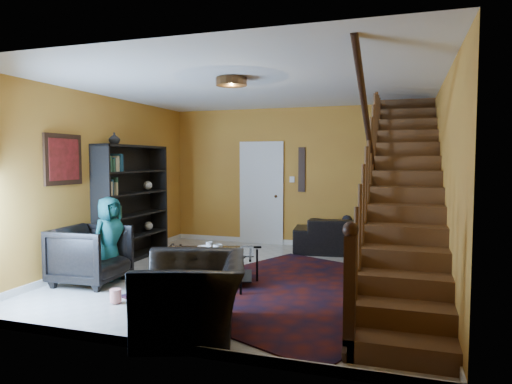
# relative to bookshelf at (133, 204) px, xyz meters

# --- Properties ---
(floor) EXTENTS (5.50, 5.50, 0.00)m
(floor) POSITION_rel_bookshelf_xyz_m (2.40, -0.60, -0.96)
(floor) COLOR beige
(floor) RESTS_ON ground
(room) EXTENTS (5.50, 5.50, 5.50)m
(room) POSITION_rel_bookshelf_xyz_m (1.07, 0.73, -0.91)
(room) COLOR gold
(room) RESTS_ON ground
(staircase) EXTENTS (0.95, 5.02, 3.18)m
(staircase) POSITION_rel_bookshelf_xyz_m (4.53, -0.60, 0.43)
(staircase) COLOR brown
(staircase) RESTS_ON floor
(bookshelf) EXTENTS (0.35, 1.80, 2.00)m
(bookshelf) POSITION_rel_bookshelf_xyz_m (0.00, 0.00, 0.00)
(bookshelf) COLOR black
(bookshelf) RESTS_ON floor
(door) EXTENTS (0.82, 0.05, 2.05)m
(door) POSITION_rel_bookshelf_xyz_m (1.70, 2.12, 0.06)
(door) COLOR silver
(door) RESTS_ON floor
(framed_picture) EXTENTS (0.04, 0.74, 0.74)m
(framed_picture) POSITION_rel_bookshelf_xyz_m (-0.17, -1.50, 0.79)
(framed_picture) COLOR maroon
(framed_picture) RESTS_ON room
(wall_hanging) EXTENTS (0.14, 0.03, 0.90)m
(wall_hanging) POSITION_rel_bookshelf_xyz_m (2.55, 2.13, 0.59)
(wall_hanging) COLOR black
(wall_hanging) RESTS_ON room
(ceiling_fixture) EXTENTS (0.40, 0.40, 0.10)m
(ceiling_fixture) POSITION_rel_bookshelf_xyz_m (2.40, -1.40, 1.78)
(ceiling_fixture) COLOR #3F2814
(ceiling_fixture) RESTS_ON room
(rug) EXTENTS (4.30, 4.52, 0.02)m
(rug) POSITION_rel_bookshelf_xyz_m (3.24, -1.04, -0.96)
(rug) COLOR #4D140D
(rug) RESTS_ON floor
(sofa) EXTENTS (2.37, 1.16, 0.67)m
(sofa) POSITION_rel_bookshelf_xyz_m (3.69, 1.70, -0.63)
(sofa) COLOR black
(sofa) RESTS_ON floor
(armchair_left) EXTENTS (0.94, 0.92, 0.82)m
(armchair_left) POSITION_rel_bookshelf_xyz_m (0.35, -1.61, -0.56)
(armchair_left) COLOR black
(armchair_left) RESTS_ON floor
(armchair_right) EXTENTS (1.38, 1.47, 0.77)m
(armchair_right) POSITION_rel_bookshelf_xyz_m (2.54, -2.85, -0.58)
(armchair_right) COLOR black
(armchair_right) RESTS_ON floor
(person_adult_a) EXTENTS (0.45, 0.32, 1.16)m
(person_adult_a) POSITION_rel_bookshelf_xyz_m (3.51, 1.75, -0.83)
(person_adult_a) COLOR black
(person_adult_a) RESTS_ON sofa
(person_adult_b) EXTENTS (0.69, 0.57, 1.32)m
(person_adult_b) POSITION_rel_bookshelf_xyz_m (3.90, 1.75, -0.76)
(person_adult_b) COLOR black
(person_adult_b) RESTS_ON sofa
(person_child) EXTENTS (0.52, 0.67, 1.21)m
(person_child) POSITION_rel_bookshelf_xyz_m (0.45, -1.31, -0.36)
(person_child) COLOR #18585B
(person_child) RESTS_ON armchair_left
(coffee_table) EXTENTS (1.44, 1.11, 0.48)m
(coffee_table) POSITION_rel_bookshelf_xyz_m (1.95, -1.16, -0.68)
(coffee_table) COLOR black
(coffee_table) RESTS_ON floor
(cup_a) EXTENTS (0.17, 0.17, 0.10)m
(cup_a) POSITION_rel_bookshelf_xyz_m (2.12, -1.20, -0.43)
(cup_a) COLOR #999999
(cup_a) RESTS_ON coffee_table
(cup_b) EXTENTS (0.12, 0.12, 0.09)m
(cup_b) POSITION_rel_bookshelf_xyz_m (1.90, -0.99, -0.43)
(cup_b) COLOR #999999
(cup_b) RESTS_ON coffee_table
(bowl) EXTENTS (0.23, 0.23, 0.05)m
(bowl) POSITION_rel_bookshelf_xyz_m (1.87, -1.11, -0.46)
(bowl) COLOR #999999
(bowl) RESTS_ON coffee_table
(vase) EXTENTS (0.18, 0.18, 0.19)m
(vase) POSITION_rel_bookshelf_xyz_m (-0.00, -0.50, 1.13)
(vase) COLOR #999999
(vase) RESTS_ON bookshelf
(popcorn_bucket) EXTENTS (0.17, 0.17, 0.16)m
(popcorn_bucket) POSITION_rel_bookshelf_xyz_m (1.23, -2.27, -0.87)
(popcorn_bucket) COLOR red
(popcorn_bucket) RESTS_ON rug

